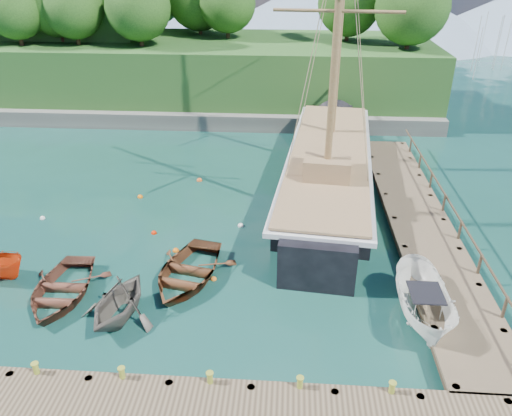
{
  "coord_description": "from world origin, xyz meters",
  "views": [
    {
      "loc": [
        4.38,
        -17.06,
        13.57
      ],
      "look_at": [
        2.84,
        4.92,
        2.0
      ],
      "focal_mm": 35.0,
      "sensor_mm": 36.0,
      "label": 1
    }
  ],
  "objects_px": {
    "rowboat_0": "(62,296)",
    "rowboat_2": "(188,279)",
    "rowboat_1": "(121,317)",
    "cabin_boat_white": "(421,321)",
    "schooner": "(328,175)"
  },
  "relations": [
    {
      "from": "rowboat_2",
      "to": "cabin_boat_white",
      "type": "relative_size",
      "value": 0.99
    },
    {
      "from": "schooner",
      "to": "rowboat_1",
      "type": "bearing_deg",
      "value": -119.94
    },
    {
      "from": "rowboat_2",
      "to": "cabin_boat_white",
      "type": "distance_m",
      "value": 10.32
    },
    {
      "from": "rowboat_2",
      "to": "cabin_boat_white",
      "type": "xyz_separation_m",
      "value": [
        10.08,
        -2.2,
        0.0
      ]
    },
    {
      "from": "rowboat_2",
      "to": "rowboat_0",
      "type": "bearing_deg",
      "value": -150.51
    },
    {
      "from": "rowboat_0",
      "to": "rowboat_2",
      "type": "bearing_deg",
      "value": 16.02
    },
    {
      "from": "rowboat_0",
      "to": "cabin_boat_white",
      "type": "xyz_separation_m",
      "value": [
        15.31,
        -0.56,
        0.0
      ]
    },
    {
      "from": "rowboat_0",
      "to": "schooner",
      "type": "xyz_separation_m",
      "value": [
        12.15,
        11.45,
        1.11
      ]
    },
    {
      "from": "rowboat_0",
      "to": "rowboat_2",
      "type": "height_order",
      "value": "rowboat_2"
    },
    {
      "from": "cabin_boat_white",
      "to": "schooner",
      "type": "height_order",
      "value": "schooner"
    },
    {
      "from": "rowboat_0",
      "to": "rowboat_1",
      "type": "relative_size",
      "value": 1.31
    },
    {
      "from": "rowboat_1",
      "to": "schooner",
      "type": "distance_m",
      "value": 15.65
    },
    {
      "from": "rowboat_1",
      "to": "cabin_boat_white",
      "type": "xyz_separation_m",
      "value": [
        12.33,
        0.63,
        0.0
      ]
    },
    {
      "from": "rowboat_1",
      "to": "cabin_boat_white",
      "type": "distance_m",
      "value": 12.35
    },
    {
      "from": "cabin_boat_white",
      "to": "schooner",
      "type": "relative_size",
      "value": 0.19
    }
  ]
}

